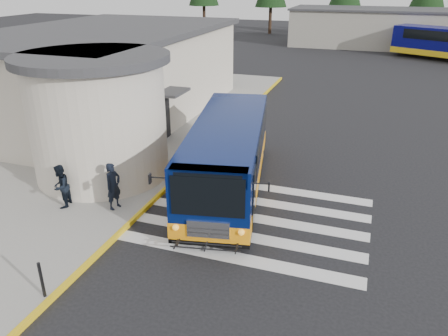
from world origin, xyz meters
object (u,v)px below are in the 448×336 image
(transit_bus, at_px, (228,158))
(far_bus_a, at_px, (448,42))
(pedestrian_b, at_px, (61,186))
(bollard, at_px, (42,280))
(pedestrian_a, at_px, (113,186))

(transit_bus, distance_m, far_bus_a, 35.45)
(transit_bus, height_order, pedestrian_b, transit_bus)
(bollard, bearing_deg, pedestrian_a, 99.80)
(pedestrian_a, relative_size, pedestrian_b, 1.08)
(bollard, bearing_deg, transit_bus, 72.81)
(transit_bus, xyz_separation_m, pedestrian_a, (-3.13, -2.95, -0.29))
(pedestrian_b, xyz_separation_m, bollard, (2.57, -4.08, -0.27))
(transit_bus, bearing_deg, far_bus_a, 60.54)
(pedestrian_a, xyz_separation_m, pedestrian_b, (-1.77, -0.51, -0.06))
(pedestrian_a, bearing_deg, bollard, -156.35)
(transit_bus, bearing_deg, bollard, -118.37)
(bollard, bearing_deg, pedestrian_b, 122.15)
(pedestrian_b, relative_size, bollard, 1.54)
(pedestrian_a, xyz_separation_m, bollard, (0.79, -4.59, -0.33))
(transit_bus, height_order, far_bus_a, far_bus_a)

